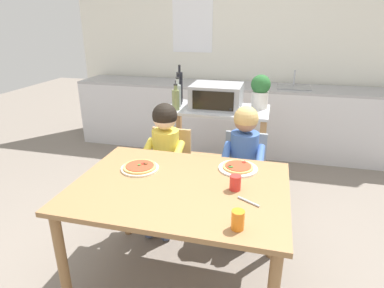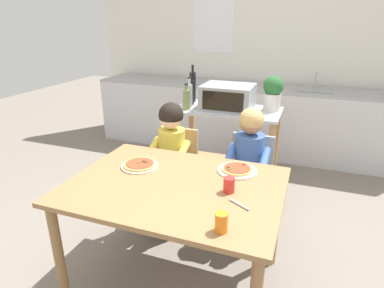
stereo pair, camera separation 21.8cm
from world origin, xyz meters
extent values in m
plane|color=slate|center=(0.00, 1.16, 0.00)|extent=(11.62, 11.62, 0.00)
cube|color=white|center=(0.00, 2.97, 1.35)|extent=(4.72, 0.12, 2.70)
cube|color=white|center=(-0.65, 2.90, 1.65)|extent=(0.56, 0.01, 0.80)
cube|color=silver|center=(0.00, 2.56, 0.43)|extent=(4.25, 0.60, 0.86)
cube|color=#9E9EA3|center=(0.00, 2.56, 0.87)|extent=(4.25, 0.60, 0.03)
cube|color=gray|center=(0.74, 2.56, 0.88)|extent=(0.40, 0.33, 0.02)
cylinder|color=#B7BABF|center=(0.74, 2.68, 0.99)|extent=(0.02, 0.02, 0.20)
cube|color=#B7BABF|center=(-0.01, 1.29, 0.89)|extent=(0.98, 0.53, 0.02)
cube|color=#AD7F51|center=(-0.01, 1.29, 0.32)|extent=(0.90, 0.48, 0.02)
cube|color=#AD7F51|center=(-0.45, 1.07, 0.44)|extent=(0.05, 0.05, 0.88)
cube|color=#AD7F51|center=(0.44, 1.07, 0.44)|extent=(0.05, 0.05, 0.88)
cube|color=#AD7F51|center=(-0.45, 1.51, 0.44)|extent=(0.05, 0.05, 0.88)
cube|color=#AD7F51|center=(0.44, 1.51, 0.44)|extent=(0.05, 0.05, 0.88)
cube|color=#999BA0|center=(-0.02, 1.31, 1.01)|extent=(0.47, 0.38, 0.22)
cube|color=black|center=(-0.02, 1.12, 1.01)|extent=(0.37, 0.01, 0.17)
cylinder|color=black|center=(0.15, 1.11, 0.95)|extent=(0.02, 0.01, 0.02)
cylinder|color=#ADB7B2|center=(-0.38, 1.25, 1.01)|extent=(0.06, 0.06, 0.21)
cylinder|color=#ADB7B2|center=(-0.38, 1.25, 1.14)|extent=(0.03, 0.03, 0.06)
cylinder|color=black|center=(-0.38, 1.25, 1.18)|extent=(0.03, 0.03, 0.01)
cylinder|color=black|center=(-0.42, 1.46, 1.05)|extent=(0.06, 0.06, 0.30)
cylinder|color=black|center=(-0.42, 1.46, 1.23)|extent=(0.02, 0.02, 0.06)
cylinder|color=black|center=(-0.42, 1.46, 1.26)|extent=(0.03, 0.03, 0.01)
cylinder|color=olive|center=(-0.37, 1.14, 0.99)|extent=(0.07, 0.07, 0.19)
cylinder|color=olive|center=(-0.37, 1.14, 1.11)|extent=(0.03, 0.03, 0.05)
cylinder|color=black|center=(-0.37, 1.14, 1.14)|extent=(0.04, 0.04, 0.01)
cylinder|color=black|center=(-0.40, 1.34, 1.02)|extent=(0.07, 0.07, 0.24)
cylinder|color=black|center=(-0.40, 1.34, 1.17)|extent=(0.02, 0.02, 0.06)
cylinder|color=black|center=(-0.40, 1.34, 1.20)|extent=(0.03, 0.03, 0.01)
cylinder|color=beige|center=(0.38, 1.39, 0.98)|extent=(0.15, 0.15, 0.16)
sphere|color=#28602D|center=(0.38, 1.39, 1.13)|extent=(0.18, 0.18, 0.18)
cube|color=olive|center=(0.00, 0.00, 0.74)|extent=(1.29, 0.95, 0.03)
cylinder|color=olive|center=(-0.59, -0.42, 0.36)|extent=(0.06, 0.06, 0.73)
cylinder|color=olive|center=(-0.59, 0.42, 0.36)|extent=(0.06, 0.06, 0.73)
cylinder|color=olive|center=(0.59, 0.42, 0.36)|extent=(0.06, 0.06, 0.73)
cube|color=tan|center=(-0.32, 0.67, 0.44)|extent=(0.36, 0.36, 0.04)
cube|color=tan|center=(-0.32, 0.83, 0.63)|extent=(0.34, 0.03, 0.38)
cylinder|color=tan|center=(-0.17, 0.52, 0.22)|extent=(0.03, 0.03, 0.42)
cylinder|color=tan|center=(-0.47, 0.52, 0.22)|extent=(0.03, 0.03, 0.42)
cylinder|color=tan|center=(-0.17, 0.82, 0.22)|extent=(0.03, 0.03, 0.42)
cylinder|color=tan|center=(-0.47, 0.82, 0.22)|extent=(0.03, 0.03, 0.42)
cube|color=gray|center=(0.32, 0.73, 0.44)|extent=(0.36, 0.36, 0.04)
cube|color=gray|center=(0.32, 0.89, 0.63)|extent=(0.34, 0.03, 0.38)
cylinder|color=gray|center=(0.47, 0.58, 0.22)|extent=(0.03, 0.03, 0.42)
cylinder|color=gray|center=(0.17, 0.58, 0.22)|extent=(0.03, 0.03, 0.42)
cylinder|color=gray|center=(0.47, 0.88, 0.22)|extent=(0.03, 0.03, 0.42)
cylinder|color=gray|center=(0.17, 0.88, 0.22)|extent=(0.03, 0.03, 0.42)
cube|color=#424C6B|center=(-0.25, 0.53, 0.48)|extent=(0.10, 0.30, 0.10)
cylinder|color=#424C6B|center=(-0.25, 0.40, 0.24)|extent=(0.08, 0.08, 0.44)
cube|color=#424C6B|center=(-0.39, 0.53, 0.48)|extent=(0.10, 0.30, 0.10)
cylinder|color=#424C6B|center=(-0.39, 0.40, 0.24)|extent=(0.08, 0.08, 0.44)
cylinder|color=yellow|center=(-0.19, 0.57, 0.71)|extent=(0.06, 0.26, 0.15)
cylinder|color=yellow|center=(-0.45, 0.57, 0.71)|extent=(0.06, 0.26, 0.15)
cylinder|color=yellow|center=(-0.32, 0.67, 0.67)|extent=(0.22, 0.22, 0.38)
sphere|color=beige|center=(-0.32, 0.67, 0.96)|extent=(0.19, 0.19, 0.19)
sphere|color=black|center=(-0.32, 0.67, 0.98)|extent=(0.20, 0.20, 0.20)
cube|color=#424C6B|center=(0.39, 0.59, 0.48)|extent=(0.10, 0.30, 0.10)
cylinder|color=#424C6B|center=(0.39, 0.46, 0.24)|extent=(0.08, 0.08, 0.44)
cube|color=#424C6B|center=(0.25, 0.59, 0.48)|extent=(0.10, 0.30, 0.10)
cylinder|color=#424C6B|center=(0.25, 0.46, 0.24)|extent=(0.08, 0.08, 0.44)
cylinder|color=#3D60A8|center=(0.45, 0.63, 0.72)|extent=(0.06, 0.26, 0.15)
cylinder|color=#3D60A8|center=(0.19, 0.63, 0.72)|extent=(0.06, 0.26, 0.15)
cylinder|color=#3D60A8|center=(0.32, 0.73, 0.68)|extent=(0.22, 0.22, 0.39)
sphere|color=#A37556|center=(0.32, 0.73, 0.97)|extent=(0.18, 0.18, 0.18)
sphere|color=tan|center=(0.32, 0.73, 0.99)|extent=(0.19, 0.19, 0.19)
cylinder|color=beige|center=(-0.32, 0.14, 0.77)|extent=(0.25, 0.25, 0.01)
cylinder|color=tan|center=(-0.32, 0.14, 0.78)|extent=(0.22, 0.22, 0.01)
cylinder|color=#B23D23|center=(-0.32, 0.14, 0.79)|extent=(0.19, 0.19, 0.00)
cylinder|color=maroon|center=(-0.31, 0.17, 0.79)|extent=(0.02, 0.02, 0.01)
cylinder|color=#563319|center=(-0.29, 0.17, 0.79)|extent=(0.03, 0.03, 0.01)
cylinder|color=#386628|center=(-0.32, 0.14, 0.79)|extent=(0.02, 0.02, 0.01)
cylinder|color=white|center=(0.32, 0.30, 0.77)|extent=(0.26, 0.26, 0.01)
cylinder|color=tan|center=(0.32, 0.30, 0.78)|extent=(0.20, 0.20, 0.01)
cylinder|color=#B23D23|center=(0.32, 0.30, 0.79)|extent=(0.17, 0.17, 0.00)
cylinder|color=maroon|center=(0.35, 0.36, 0.79)|extent=(0.03, 0.03, 0.01)
cylinder|color=maroon|center=(0.26, 0.27, 0.79)|extent=(0.02, 0.02, 0.01)
cylinder|color=#386628|center=(0.27, 0.26, 0.79)|extent=(0.03, 0.03, 0.01)
cylinder|color=orange|center=(0.39, -0.36, 0.81)|extent=(0.06, 0.06, 0.10)
cylinder|color=red|center=(0.33, 0.02, 0.80)|extent=(0.07, 0.07, 0.09)
cylinder|color=#B7BABF|center=(0.42, -0.11, 0.77)|extent=(0.13, 0.08, 0.01)
camera|label=1|loc=(0.50, -1.67, 1.70)|focal=30.39mm
camera|label=2|loc=(0.71, -1.61, 1.70)|focal=30.39mm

